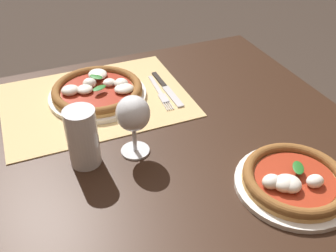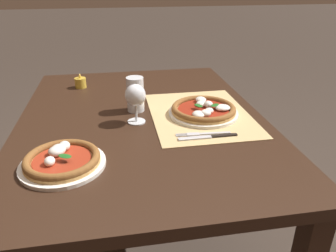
{
  "view_description": "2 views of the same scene",
  "coord_description": "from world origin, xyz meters",
  "px_view_note": "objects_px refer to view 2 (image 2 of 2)",
  "views": [
    {
      "loc": [
        0.15,
        0.74,
        1.36
      ],
      "look_at": [
        -0.14,
        0.03,
        0.8
      ],
      "focal_mm": 42.0,
      "sensor_mm": 36.0,
      "label": 1
    },
    {
      "loc": [
        -1.23,
        0.1,
        1.28
      ],
      "look_at": [
        -0.22,
        -0.07,
        0.79
      ],
      "focal_mm": 35.0,
      "sensor_mm": 36.0,
      "label": 2
    }
  ],
  "objects_px": {
    "pizza_near": "(204,110)",
    "votive_candle": "(81,83)",
    "pizza_far": "(62,160)",
    "fork": "(203,134)",
    "knife": "(208,137)",
    "wine_glass": "(135,97)",
    "pint_glass": "(135,95)"
  },
  "relations": [
    {
      "from": "pizza_near",
      "to": "pizza_far",
      "type": "xyz_separation_m",
      "value": [
        -0.3,
        0.53,
        -0.0
      ]
    },
    {
      "from": "pint_glass",
      "to": "knife",
      "type": "bearing_deg",
      "value": -142.56
    },
    {
      "from": "wine_glass",
      "to": "fork",
      "type": "relative_size",
      "value": 0.77
    },
    {
      "from": "pint_glass",
      "to": "knife",
      "type": "xyz_separation_m",
      "value": [
        -0.3,
        -0.23,
        -0.06
      ]
    },
    {
      "from": "pizza_near",
      "to": "wine_glass",
      "type": "xyz_separation_m",
      "value": [
        -0.02,
        0.28,
        0.08
      ]
    },
    {
      "from": "pizza_far",
      "to": "wine_glass",
      "type": "height_order",
      "value": "wine_glass"
    },
    {
      "from": "pint_glass",
      "to": "votive_candle",
      "type": "bearing_deg",
      "value": 35.62
    },
    {
      "from": "wine_glass",
      "to": "votive_candle",
      "type": "relative_size",
      "value": 2.15
    },
    {
      "from": "knife",
      "to": "votive_candle",
      "type": "relative_size",
      "value": 2.99
    },
    {
      "from": "votive_candle",
      "to": "pint_glass",
      "type": "bearing_deg",
      "value": -144.38
    },
    {
      "from": "wine_glass",
      "to": "pizza_far",
      "type": "bearing_deg",
      "value": 138.33
    },
    {
      "from": "pizza_near",
      "to": "pizza_far",
      "type": "bearing_deg",
      "value": 119.72
    },
    {
      "from": "pizza_far",
      "to": "fork",
      "type": "relative_size",
      "value": 1.29
    },
    {
      "from": "wine_glass",
      "to": "knife",
      "type": "distance_m",
      "value": 0.31
    },
    {
      "from": "pint_glass",
      "to": "pizza_near",
      "type": "bearing_deg",
      "value": -109.96
    },
    {
      "from": "knife",
      "to": "votive_candle",
      "type": "height_order",
      "value": "votive_candle"
    },
    {
      "from": "pizza_far",
      "to": "fork",
      "type": "distance_m",
      "value": 0.49
    },
    {
      "from": "pint_glass",
      "to": "knife",
      "type": "distance_m",
      "value": 0.38
    },
    {
      "from": "pizza_far",
      "to": "votive_candle",
      "type": "height_order",
      "value": "votive_candle"
    },
    {
      "from": "pizza_far",
      "to": "pint_glass",
      "type": "relative_size",
      "value": 1.78
    },
    {
      "from": "pizza_near",
      "to": "wine_glass",
      "type": "relative_size",
      "value": 1.84
    },
    {
      "from": "pizza_near",
      "to": "pint_glass",
      "type": "xyz_separation_m",
      "value": [
        0.1,
        0.27,
        0.05
      ]
    },
    {
      "from": "pint_glass",
      "to": "fork",
      "type": "bearing_deg",
      "value": -141.37
    },
    {
      "from": "pizza_far",
      "to": "wine_glass",
      "type": "xyz_separation_m",
      "value": [
        0.28,
        -0.25,
        0.09
      ]
    },
    {
      "from": "fork",
      "to": "knife",
      "type": "height_order",
      "value": "knife"
    },
    {
      "from": "wine_glass",
      "to": "votive_candle",
      "type": "xyz_separation_m",
      "value": [
        0.47,
        0.24,
        -0.08
      ]
    },
    {
      "from": "pizza_near",
      "to": "votive_candle",
      "type": "height_order",
      "value": "votive_candle"
    },
    {
      "from": "wine_glass",
      "to": "votive_candle",
      "type": "height_order",
      "value": "wine_glass"
    },
    {
      "from": "pizza_far",
      "to": "fork",
      "type": "height_order",
      "value": "pizza_far"
    },
    {
      "from": "pizza_far",
      "to": "votive_candle",
      "type": "relative_size",
      "value": 3.59
    },
    {
      "from": "votive_candle",
      "to": "wine_glass",
      "type": "bearing_deg",
      "value": -152.66
    },
    {
      "from": "wine_glass",
      "to": "pint_glass",
      "type": "distance_m",
      "value": 0.12
    }
  ]
}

